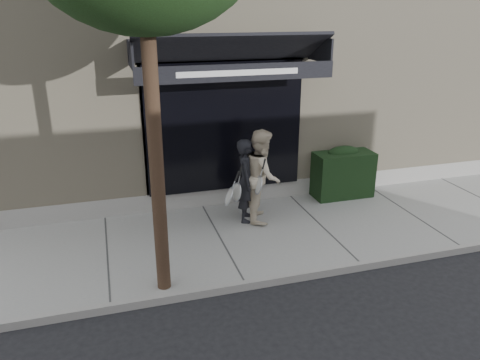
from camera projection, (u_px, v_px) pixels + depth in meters
name	position (u px, v px, depth m)	size (l,w,h in m)	color
ground	(319.00, 230.00, 9.13)	(80.00, 80.00, 0.00)	black
sidewalk	(320.00, 227.00, 9.10)	(20.00, 3.00, 0.12)	gray
curb	(361.00, 266.00, 7.71)	(20.00, 0.10, 0.14)	gray
building_facade	(245.00, 60.00, 12.63)	(14.30, 8.04, 5.64)	#BBAD8E
hedge	(342.00, 172.00, 10.31)	(1.30, 0.70, 1.14)	black
pedestrian_front	(246.00, 181.00, 9.00)	(0.83, 0.79, 1.65)	black
pedestrian_back	(262.00, 175.00, 9.03)	(0.90, 1.04, 1.82)	beige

